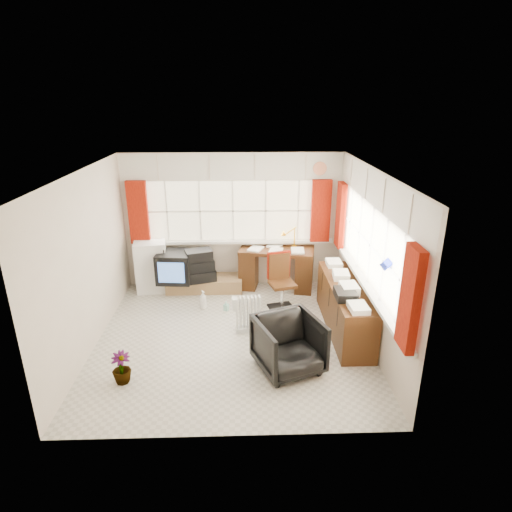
{
  "coord_description": "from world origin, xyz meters",
  "views": [
    {
      "loc": [
        0.17,
        -5.62,
        3.43
      ],
      "look_at": [
        0.37,
        0.55,
        1.1
      ],
      "focal_mm": 30.0,
      "sensor_mm": 36.0,
      "label": 1
    }
  ],
  "objects_px": {
    "task_chair": "(280,279)",
    "radiator": "(248,317)",
    "desk_lamp": "(295,233)",
    "desk": "(277,266)",
    "tv_bench": "(205,283)",
    "crt_tv": "(175,267)",
    "office_chair": "(289,345)",
    "credenza": "(345,306)",
    "mini_fridge": "(152,265)"
  },
  "relations": [
    {
      "from": "desk_lamp",
      "to": "radiator",
      "type": "relative_size",
      "value": 0.68
    },
    {
      "from": "credenza",
      "to": "mini_fridge",
      "type": "xyz_separation_m",
      "value": [
        -3.26,
        1.6,
        0.08
      ]
    },
    {
      "from": "desk",
      "to": "task_chair",
      "type": "height_order",
      "value": "task_chair"
    },
    {
      "from": "desk",
      "to": "radiator",
      "type": "bearing_deg",
      "value": -109.18
    },
    {
      "from": "radiator",
      "to": "crt_tv",
      "type": "distance_m",
      "value": 1.93
    },
    {
      "from": "desk",
      "to": "desk_lamp",
      "type": "bearing_deg",
      "value": 13.08
    },
    {
      "from": "desk_lamp",
      "to": "mini_fridge",
      "type": "xyz_separation_m",
      "value": [
        -2.66,
        -0.08,
        -0.58
      ]
    },
    {
      "from": "office_chair",
      "to": "desk_lamp",
      "type": "bearing_deg",
      "value": 60.95
    },
    {
      "from": "radiator",
      "to": "tv_bench",
      "type": "relative_size",
      "value": 0.42
    },
    {
      "from": "radiator",
      "to": "credenza",
      "type": "height_order",
      "value": "credenza"
    },
    {
      "from": "task_chair",
      "to": "tv_bench",
      "type": "xyz_separation_m",
      "value": [
        -1.35,
        0.74,
        -0.4
      ]
    },
    {
      "from": "credenza",
      "to": "task_chair",
      "type": "bearing_deg",
      "value": 140.04
    },
    {
      "from": "radiator",
      "to": "credenza",
      "type": "relative_size",
      "value": 0.29
    },
    {
      "from": "credenza",
      "to": "tv_bench",
      "type": "relative_size",
      "value": 1.43
    },
    {
      "from": "desk_lamp",
      "to": "credenza",
      "type": "height_order",
      "value": "desk_lamp"
    },
    {
      "from": "desk_lamp",
      "to": "office_chair",
      "type": "bearing_deg",
      "value": -97.89
    },
    {
      "from": "office_chair",
      "to": "mini_fridge",
      "type": "relative_size",
      "value": 0.85
    },
    {
      "from": "task_chair",
      "to": "crt_tv",
      "type": "relative_size",
      "value": 1.52
    },
    {
      "from": "credenza",
      "to": "mini_fridge",
      "type": "relative_size",
      "value": 2.1
    },
    {
      "from": "radiator",
      "to": "credenza",
      "type": "distance_m",
      "value": 1.49
    },
    {
      "from": "tv_bench",
      "to": "mini_fridge",
      "type": "xyz_separation_m",
      "value": [
        -0.98,
        0.08,
        0.35
      ]
    },
    {
      "from": "credenza",
      "to": "crt_tv",
      "type": "xyz_separation_m",
      "value": [
        -2.79,
        1.39,
        0.13
      ]
    },
    {
      "from": "desk_lamp",
      "to": "desk",
      "type": "bearing_deg",
      "value": -166.92
    },
    {
      "from": "desk_lamp",
      "to": "office_chair",
      "type": "distance_m",
      "value": 2.8
    },
    {
      "from": "task_chair",
      "to": "radiator",
      "type": "relative_size",
      "value": 1.69
    },
    {
      "from": "office_chair",
      "to": "desk",
      "type": "bearing_deg",
      "value": 67.85
    },
    {
      "from": "desk",
      "to": "credenza",
      "type": "height_order",
      "value": "credenza"
    },
    {
      "from": "task_chair",
      "to": "tv_bench",
      "type": "height_order",
      "value": "task_chair"
    },
    {
      "from": "task_chair",
      "to": "crt_tv",
      "type": "xyz_separation_m",
      "value": [
        -1.86,
        0.61,
        0.0
      ]
    },
    {
      "from": "radiator",
      "to": "tv_bench",
      "type": "bearing_deg",
      "value": 117.38
    },
    {
      "from": "desk",
      "to": "tv_bench",
      "type": "relative_size",
      "value": 1.04
    },
    {
      "from": "desk_lamp",
      "to": "radiator",
      "type": "bearing_deg",
      "value": -117.77
    },
    {
      "from": "office_chair",
      "to": "radiator",
      "type": "height_order",
      "value": "office_chair"
    },
    {
      "from": "tv_bench",
      "to": "crt_tv",
      "type": "bearing_deg",
      "value": -165.3
    },
    {
      "from": "radiator",
      "to": "crt_tv",
      "type": "bearing_deg",
      "value": 133.08
    },
    {
      "from": "office_chair",
      "to": "tv_bench",
      "type": "distance_m",
      "value": 2.86
    },
    {
      "from": "office_chair",
      "to": "crt_tv",
      "type": "distance_m",
      "value": 3.02
    },
    {
      "from": "desk_lamp",
      "to": "office_chair",
      "type": "xyz_separation_m",
      "value": [
        -0.37,
        -2.69,
        -0.68
      ]
    },
    {
      "from": "office_chair",
      "to": "task_chair",
      "type": "bearing_deg",
      "value": 67.55
    },
    {
      "from": "tv_bench",
      "to": "mini_fridge",
      "type": "height_order",
      "value": "mini_fridge"
    },
    {
      "from": "credenza",
      "to": "mini_fridge",
      "type": "distance_m",
      "value": 3.63
    },
    {
      "from": "office_chair",
      "to": "mini_fridge",
      "type": "height_order",
      "value": "mini_fridge"
    },
    {
      "from": "task_chair",
      "to": "office_chair",
      "type": "height_order",
      "value": "task_chair"
    },
    {
      "from": "desk_lamp",
      "to": "tv_bench",
      "type": "xyz_separation_m",
      "value": [
        -1.68,
        -0.16,
        -0.93
      ]
    },
    {
      "from": "desk",
      "to": "credenza",
      "type": "xyz_separation_m",
      "value": [
        0.93,
        -1.6,
        -0.04
      ]
    },
    {
      "from": "desk",
      "to": "radiator",
      "type": "distance_m",
      "value": 1.72
    },
    {
      "from": "credenza",
      "to": "crt_tv",
      "type": "bearing_deg",
      "value": 153.61
    },
    {
      "from": "desk",
      "to": "radiator",
      "type": "relative_size",
      "value": 2.5
    },
    {
      "from": "tv_bench",
      "to": "task_chair",
      "type": "bearing_deg",
      "value": -28.78
    },
    {
      "from": "radiator",
      "to": "crt_tv",
      "type": "relative_size",
      "value": 0.9
    }
  ]
}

